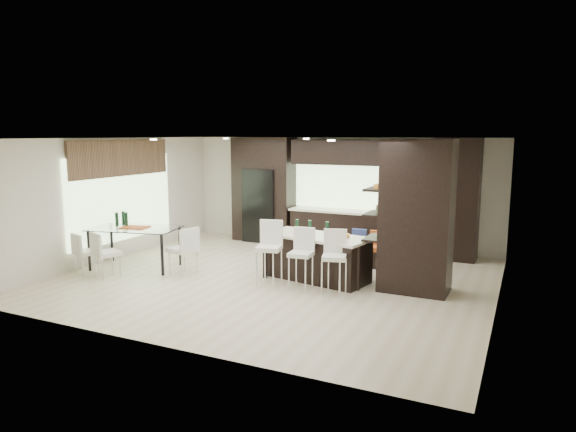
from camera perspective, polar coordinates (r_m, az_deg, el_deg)
The scene contains 22 objects.
ground at distance 10.04m, azimuth -1.47°, elevation -6.99°, with size 8.00×8.00×0.00m, color #C5B797.
back_wall at distance 12.95m, azimuth 5.48°, elevation 2.71°, with size 8.00×0.02×2.70m, color beige.
left_wall at distance 12.07m, azimuth -18.73°, elevation 1.81°, with size 0.02×7.00×2.70m, color beige.
right_wall at distance 8.74m, azimuth 22.64°, elevation -1.03°, with size 0.02×7.00×2.70m, color beige.
ceiling at distance 9.65m, azimuth -1.54°, elevation 8.62°, with size 8.00×7.00×0.02m, color white.
window_left at distance 12.19m, azimuth -17.94°, elevation 1.91°, with size 0.04×3.20×1.90m, color #B2D199.
window_back at distance 12.70m, azimuth 7.98°, elevation 3.44°, with size 3.40×0.04×1.20m, color #B2D199.
stone_accent at distance 12.10m, azimuth -18.05°, elevation 6.14°, with size 0.08×3.00×0.80m, color brown.
ceiling_spots at distance 9.87m, azimuth -0.88°, elevation 8.51°, with size 4.00×3.00×0.02m, color white.
back_cabinetry at distance 12.48m, azimuth 7.13°, elevation 2.44°, with size 6.80×0.68×2.70m, color black.
refrigerator at distance 13.41m, azimuth -2.76°, elevation 1.24°, with size 0.90×0.68×1.90m, color black.
partition_column at distance 9.29m, azimuth 14.12°, elevation -0.04°, with size 1.20×0.80×2.70m, color black.
kitchen_island at distance 9.93m, azimuth 3.18°, elevation -4.61°, with size 2.07×0.89×0.86m, color black.
stool_left at distance 9.50m, azimuth -2.11°, elevation -4.88°, with size 0.43×0.43×0.97m, color silver.
stool_mid at distance 9.26m, azimuth 1.44°, elevation -5.48°, with size 0.40×0.40×0.90m, color silver.
stool_right at distance 9.02m, azimuth 5.14°, elevation -5.86°, with size 0.40×0.40×0.91m, color silver.
bench at distance 11.05m, azimuth 8.96°, elevation -4.40°, with size 1.16×0.45×0.45m, color black.
floor_vase at distance 9.95m, azimuth 11.13°, elevation -3.38°, with size 0.48×0.48×1.32m, color #46503A, non-canonical shape.
dining_table at distance 11.20m, azimuth -16.58°, elevation -3.41°, with size 1.78×1.00×0.86m, color white.
chair_near at distance 10.63m, azimuth -19.48°, elevation -4.27°, with size 0.45×0.45×0.84m, color silver.
chair_far at distance 11.04m, azimuth -21.47°, elevation -4.07°, with size 0.42×0.42×0.77m, color silver.
chair_end at distance 10.44m, azimuth -11.61°, elevation -4.02°, with size 0.48×0.48×0.89m, color silver.
Camera 1 is at (4.34, -8.61, 2.78)m, focal length 32.00 mm.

